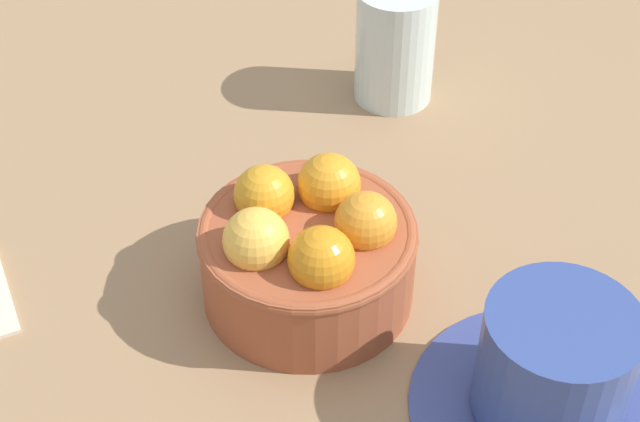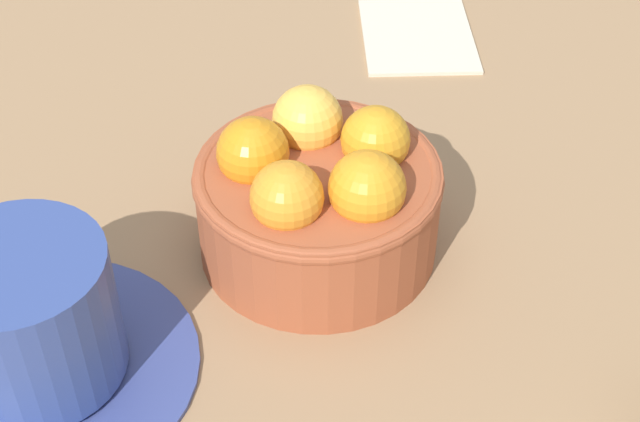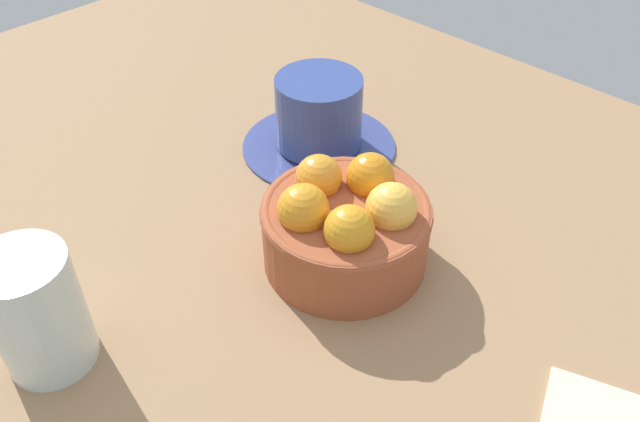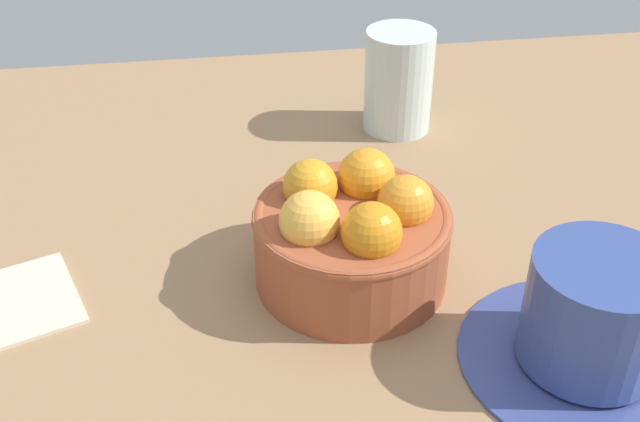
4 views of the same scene
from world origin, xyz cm
name	(u,v)px [view 4 (image 4 of 4)]	position (x,y,z in cm)	size (l,w,h in cm)	color
ground_plane	(350,295)	(0.00, 0.00, -1.64)	(130.00, 85.77, 3.28)	#997551
terracotta_bowl	(352,234)	(-0.01, 0.00, 4.05)	(14.28, 14.28, 8.87)	#9E4C2D
coffee_cup	(593,321)	(13.55, -10.74, 3.52)	(16.37, 16.37, 8.15)	#384585
water_glass	(399,81)	(8.71, 22.83, 4.97)	(6.59, 6.59, 9.94)	silver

